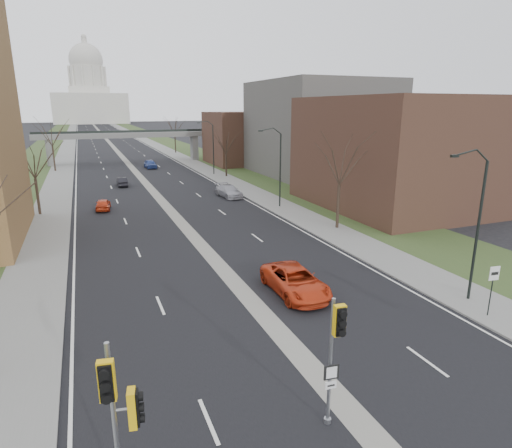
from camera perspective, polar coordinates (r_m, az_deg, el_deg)
ground at (r=17.29m, az=13.49°, el=-24.20°), size 700.00×700.00×0.00m
road_surface at (r=161.19m, az=-19.29°, el=10.60°), size 20.00×600.00×0.01m
median_strip at (r=161.19m, az=-19.29°, el=10.59°), size 1.20×600.00×0.02m
sidewalk_right at (r=162.25m, az=-15.00°, el=10.97°), size 4.00×600.00×0.12m
sidewalk_left at (r=161.02m, az=-23.61°, el=10.20°), size 4.00×600.00×0.12m
grass_verge_right at (r=163.10m, az=-12.87°, el=11.12°), size 8.00×600.00×0.10m
grass_verge_left at (r=161.28m, az=-25.76°, el=9.97°), size 8.00×600.00×0.10m
commercial_block_near at (r=50.54m, az=18.07°, el=9.01°), size 16.00×20.00×12.00m
commercial_block_mid at (r=72.42m, az=8.32°, el=12.47°), size 18.00×22.00×15.00m
commercial_block_far at (r=86.30m, az=-1.39°, el=11.39°), size 14.00×14.00×10.00m
pedestrian_bridge at (r=91.19m, az=-17.01°, el=10.85°), size 34.00×3.00×6.45m
capitol at (r=330.81m, az=-21.32°, el=15.64°), size 48.00×42.00×55.75m
streetlight_near at (r=25.71m, az=27.00°, el=4.84°), size 2.61×0.20×8.70m
streetlight_mid at (r=46.92m, az=2.39°, el=10.48°), size 2.61×0.20×8.70m
streetlight_far at (r=71.37m, az=-6.41°, el=12.05°), size 2.61×0.20×8.70m
tree_left_b at (r=49.07m, az=-27.69°, el=8.13°), size 6.75×6.75×8.81m
tree_left_c at (r=82.84m, az=-25.72°, el=11.17°), size 7.65×7.65×9.99m
tree_right_a at (r=39.15m, az=11.21°, el=8.78°), size 7.20×7.20×9.40m
tree_right_b at (r=69.15m, az=-4.06°, el=11.06°), size 6.30×6.30×8.22m
tree_right_c at (r=107.80m, az=-10.83°, el=13.00°), size 7.65×7.65×9.99m
signal_pole_left at (r=12.72m, az=-17.79°, el=-22.00°), size 1.03×0.86×5.09m
signal_pole_median at (r=14.90m, az=10.52°, el=-15.27°), size 0.56×0.80×4.84m
speed_limit_sign at (r=25.79m, az=29.01°, el=-6.77°), size 0.60×0.11×2.80m
car_left_near at (r=49.74m, az=-19.72°, el=2.49°), size 1.85×3.82×1.26m
car_left_far at (r=64.13m, az=-17.42°, el=5.39°), size 1.32×3.77×1.24m
car_right_near at (r=26.03m, az=5.24°, el=-7.58°), size 2.69×5.72×1.58m
car_right_mid at (r=53.77m, az=-3.64°, el=4.40°), size 2.57×5.31×1.49m
car_right_far at (r=81.98m, az=-13.92°, el=7.78°), size 2.04×4.68×1.57m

